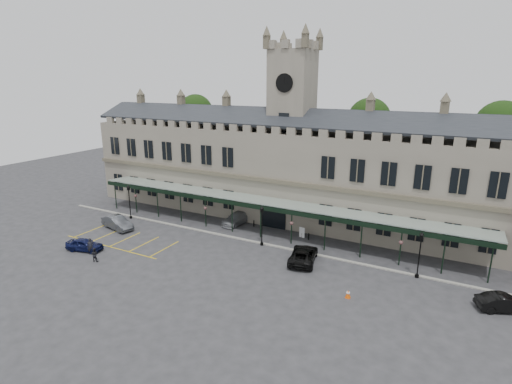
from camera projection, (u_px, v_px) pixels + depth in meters
The scene contains 23 objects.
ground at pixel (229, 260), 42.13m from camera, with size 140.00×140.00×0.00m, color #2D2D30.
station_building at pixel (290, 171), 53.91m from camera, with size 60.00×10.36×17.30m.
clock_tower at pixel (292, 121), 52.18m from camera, with size 5.60×5.60×24.80m.
canopy at pixel (262, 218), 47.83m from camera, with size 50.00×4.10×4.30m.
kerb at pixel (254, 242), 46.79m from camera, with size 60.00×0.40×0.12m, color gray.
parking_markings at pixel (122, 241), 47.16m from camera, with size 16.00×6.00×0.01m, color gold, non-canonical shape.
tree_behind_left at pixel (196, 113), 69.83m from camera, with size 6.00×6.00×16.00m.
tree_behind_mid at pixel (369, 121), 56.32m from camera, with size 6.00×6.00×16.00m.
tree_behind_right at pixel (500, 127), 49.11m from camera, with size 6.00×6.00×16.00m.
lamp_post_left at pixel (129, 199), 54.13m from camera, with size 0.45×0.45×4.74m.
lamp_post_mid at pixel (262, 222), 45.21m from camera, with size 0.45×0.45×4.76m.
lamp_post_right at pixel (420, 251), 37.70m from camera, with size 0.45×0.45×4.71m.
traffic_cone at pixel (348, 294), 34.78m from camera, with size 0.47×0.47×0.76m.
sign_board at pixel (302, 233), 48.08m from camera, with size 0.73×0.22×1.27m.
bollard_left at pixel (254, 223), 51.71m from camera, with size 0.15×0.15×0.83m, color black.
bollard_right at pixel (309, 237), 47.39m from camera, with size 0.15×0.15×0.82m, color black.
car_left_a at pixel (84, 245), 44.35m from camera, with size 1.65×4.10×1.40m, color #0D123A.
car_left_b at pixel (117, 223), 50.82m from camera, with size 1.75×5.01×1.65m, color #35383D.
car_taxi at pixel (237, 218), 52.69m from camera, with size 2.07×5.09×1.48m, color #97999F.
car_van at pixel (303, 255), 41.62m from camera, with size 2.55×5.52×1.53m, color black.
car_right_b at pixel (504, 303), 32.73m from camera, with size 1.51×4.34×1.43m, color black.
person_a at pixel (91, 246), 43.36m from camera, with size 0.67×0.44×1.83m, color black.
person_b at pixel (95, 255), 41.64m from camera, with size 0.74×0.58×1.53m, color black.
Camera 1 is at (20.55, -32.79, 18.37)m, focal length 28.00 mm.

